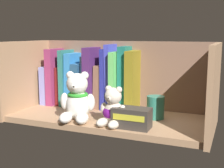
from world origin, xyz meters
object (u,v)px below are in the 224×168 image
at_px(book_3, 69,77).
at_px(book_12, 125,78).
at_px(book_10, 113,77).
at_px(teddy_bear_smaller, 113,110).
at_px(small_product_box, 132,118).
at_px(pillar_candle, 155,107).
at_px(book_9, 107,79).
at_px(book_4, 74,79).
at_px(book_8, 101,86).
at_px(book_5, 81,84).
at_px(book_13, 134,81).
at_px(book_2, 64,85).
at_px(book_6, 87,81).
at_px(teddy_bear_larger, 77,100).
at_px(book_1, 58,76).
at_px(book_11, 118,80).
at_px(book_0, 52,84).
at_px(book_7, 94,77).

height_order(book_3, book_12, book_12).
bearing_deg(book_10, teddy_bear_smaller, -67.19).
bearing_deg(book_12, small_product_box, -64.66).
bearing_deg(pillar_candle, book_9, 159.55).
bearing_deg(book_4, book_8, 0.00).
xyz_separation_m(book_4, book_5, (0.03, 0.00, -0.02)).
xyz_separation_m(book_10, book_13, (0.08, 0.00, -0.01)).
bearing_deg(book_2, book_12, 0.00).
distance_m(book_6, book_10, 0.11).
bearing_deg(teddy_bear_larger, book_3, 126.76).
bearing_deg(teddy_bear_larger, book_13, 56.96).
bearing_deg(book_2, book_3, 0.00).
relative_size(book_3, teddy_bear_smaller, 1.78).
xyz_separation_m(book_8, book_12, (0.10, 0.00, 0.04)).
height_order(book_8, teddy_bear_larger, book_8).
distance_m(book_1, small_product_box, 0.45).
distance_m(book_11, book_13, 0.06).
bearing_deg(pillar_candle, book_6, 165.15).
distance_m(book_0, book_11, 0.30).
bearing_deg(teddy_bear_smaller, book_2, 145.83).
relative_size(book_13, pillar_candle, 2.91).
height_order(book_4, pillar_candle, book_4).
height_order(book_13, pillar_candle, book_13).
bearing_deg(book_4, book_2, 180.00).
relative_size(book_2, teddy_bear_smaller, 1.23).
relative_size(book_7, book_12, 0.98).
bearing_deg(book_4, teddy_bear_larger, -58.32).
height_order(book_11, pillar_candle, book_11).
xyz_separation_m(book_5, book_12, (0.18, 0.00, 0.03)).
relative_size(book_10, book_13, 1.10).
relative_size(book_10, teddy_bear_larger, 1.51).
relative_size(book_4, book_12, 0.88).
xyz_separation_m(book_5, book_6, (0.03, 0.00, 0.01)).
height_order(book_9, book_12, book_12).
bearing_deg(book_4, pillar_candle, -12.47).
bearing_deg(pillar_candle, book_2, 169.00).
bearing_deg(book_4, small_product_box, -33.23).
relative_size(book_0, book_4, 0.73).
bearing_deg(book_5, book_9, 0.00).
relative_size(book_2, small_product_box, 1.32).
bearing_deg(book_3, book_12, 0.00).
distance_m(book_11, teddy_bear_smaller, 0.22).
bearing_deg(book_0, teddy_bear_smaller, -29.51).
bearing_deg(book_9, book_2, 180.00).
xyz_separation_m(book_7, book_11, (0.10, 0.00, -0.01)).
relative_size(book_4, book_9, 0.91).
bearing_deg(book_3, book_11, 0.00).
distance_m(book_11, teddy_bear_larger, 0.21).
bearing_deg(book_7, book_0, 180.00).
bearing_deg(pillar_candle, book_4, 167.53).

